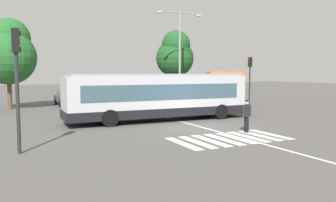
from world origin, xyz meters
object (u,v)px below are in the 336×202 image
Objects in this scene: parked_car_charcoal at (67,98)px; twin_arm_street_lamp at (180,47)px; pedestrian_crossing_street at (247,114)px; parked_car_teal at (94,97)px; traffic_light_far_corner at (250,73)px; parked_car_blue at (168,94)px; parked_car_black at (145,95)px; background_tree_left at (9,52)px; background_tree_right at (175,54)px; traffic_light_near_corner at (17,71)px; parked_car_red at (120,96)px; bus_stop_shelter at (225,80)px; city_transit_bus at (159,96)px.

twin_arm_street_lamp reaches higher than parked_car_charcoal.
twin_arm_street_lamp is (4.30, 15.44, 4.65)m from pedestrian_crossing_street.
traffic_light_far_corner is (12.70, -8.36, 2.32)m from parked_car_teal.
pedestrian_crossing_street is 0.38× the size of parked_car_blue.
parked_car_teal is 1.00× the size of parked_car_black.
background_tree_left is (-15.14, 2.72, -0.70)m from twin_arm_street_lamp.
background_tree_left reaches higher than parked_car_charcoal.
background_tree_right is (-3.21, 9.01, 2.12)m from traffic_light_far_corner.
parked_car_black is at bearing -171.51° from parked_car_blue.
traffic_light_near_corner is (-7.64, -19.29, 2.44)m from parked_car_teal.
traffic_light_near_corner is 26.36m from background_tree_right.
background_tree_left is (-10.28, -1.21, 4.15)m from parked_car_red.
bus_stop_shelter reaches higher than parked_car_charcoal.
bus_stop_shelter is 5.46m from twin_arm_street_lamp.
bus_stop_shelter reaches higher than pedestrian_crossing_street.
parked_car_charcoal is at bearing -174.77° from background_tree_right.
parked_car_teal is 1.00× the size of parked_car_blue.
pedestrian_crossing_street is at bearing -88.36° from parked_car_red.
parked_car_charcoal and parked_car_blue have the same top height.
parked_car_black is at bearing 55.29° from traffic_light_near_corner.
parked_car_teal is 15.38m from traffic_light_far_corner.
bus_stop_shelter is at bearing 58.50° from pedestrian_crossing_street.
parked_car_blue is 9.64m from traffic_light_far_corner.
parked_car_black is 0.99× the size of traffic_light_far_corner.
traffic_light_far_corner is 1.18× the size of bus_stop_shelter.
traffic_light_near_corner is 21.69m from twin_arm_street_lamp.
twin_arm_street_lamp is at bearing -27.91° from parked_car_teal.
pedestrian_crossing_street is 0.36× the size of traffic_light_near_corner.
background_tree_right is (4.17, 1.24, 4.44)m from parked_car_black.
background_tree_left is (-10.84, 18.16, 3.95)m from pedestrian_crossing_street.
parked_car_black is at bearing 83.81° from pedestrian_crossing_street.
parked_car_charcoal is 0.94× the size of traffic_light_near_corner.
parked_car_red is 0.50× the size of twin_arm_street_lamp.
parked_car_charcoal is at bearing 152.78° from traffic_light_far_corner.
traffic_light_far_corner is 0.58× the size of background_tree_right.
city_transit_bus is 16.77m from background_tree_right.
pedestrian_crossing_street is 18.98m from parked_car_black.
twin_arm_street_lamp is (-5.12, 4.34, 2.53)m from traffic_light_far_corner.
parked_car_red is at bearing 169.05° from parked_car_black.
pedestrian_crossing_street is 15.07m from bus_stop_shelter.
background_tree_right is (17.13, 19.94, 2.00)m from traffic_light_near_corner.
traffic_light_near_corner is at bearing -151.74° from traffic_light_far_corner.
traffic_light_far_corner is (9.98, -8.28, 2.32)m from parked_car_red.
parked_car_teal is 20.89m from traffic_light_near_corner.
pedestrian_crossing_street is at bearing -104.34° from parked_car_blue.
traffic_light_far_corner is 0.50× the size of twin_arm_street_lamp.
twin_arm_street_lamp is (-3.53, 2.65, 3.20)m from bus_stop_shelter.
parked_car_teal is 9.85m from twin_arm_street_lamp.
parked_car_blue is at bearing 1.62° from parked_car_charcoal.
twin_arm_street_lamp is at bearing 143.09° from bus_stop_shelter.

